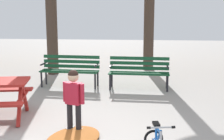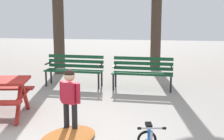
% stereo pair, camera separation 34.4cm
% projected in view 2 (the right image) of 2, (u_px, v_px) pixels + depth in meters
% --- Properties ---
extents(park_bench_far_left, '(1.62, 0.55, 0.85)m').
position_uv_depth(park_bench_far_left, '(75.00, 68.00, 8.86)').
color(park_bench_far_left, '#144728').
rests_on(park_bench_far_left, ground).
extents(park_bench_left, '(1.62, 0.52, 0.85)m').
position_uv_depth(park_bench_left, '(143.00, 70.00, 8.48)').
color(park_bench_left, '#144728').
rests_on(park_bench_left, ground).
extents(child_standing, '(0.40, 0.24, 1.10)m').
position_uv_depth(child_standing, '(70.00, 95.00, 5.48)').
color(child_standing, black).
rests_on(child_standing, ground).
extents(leaf_pile, '(1.09, 1.32, 0.07)m').
position_uv_depth(leaf_pile, '(68.00, 137.00, 5.23)').
color(leaf_pile, '#9E5623').
rests_on(leaf_pile, ground).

